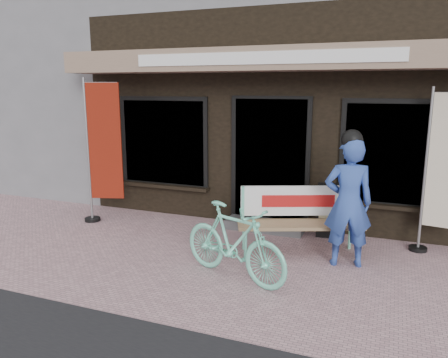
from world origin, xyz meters
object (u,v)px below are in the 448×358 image
at_px(bench, 299,215).
at_px(nobori_cream, 444,171).
at_px(person, 348,200).
at_px(bicycle, 234,242).
at_px(menu_stand, 331,210).
at_px(nobori_red, 102,149).

height_order(bench, nobori_cream, nobori_cream).
height_order(person, bicycle, person).
relative_size(bench, menu_stand, 2.03).
height_order(bench, bicycle, bench).
bearing_deg(bicycle, person, -32.39).
relative_size(bicycle, menu_stand, 1.79).
distance_m(nobori_red, menu_stand, 3.96).
relative_size(person, nobori_red, 0.73).
xyz_separation_m(bench, menu_stand, (0.35, 0.76, -0.11)).
bearing_deg(bicycle, nobori_red, 84.98).
xyz_separation_m(bicycle, menu_stand, (0.91, 1.94, -0.02)).
bearing_deg(nobori_cream, menu_stand, -175.54).
xyz_separation_m(nobori_red, menu_stand, (3.84, 0.55, -0.84)).
distance_m(bench, nobori_red, 3.57).
bearing_deg(person, menu_stand, 93.82).
bearing_deg(person, bicycle, -157.42).
height_order(bicycle, nobori_red, nobori_red).
bearing_deg(bench, menu_stand, 43.10).
bearing_deg(menu_stand, person, -76.78).
height_order(bicycle, nobori_cream, nobori_cream).
height_order(person, nobori_red, nobori_red).
distance_m(bench, bicycle, 1.31).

